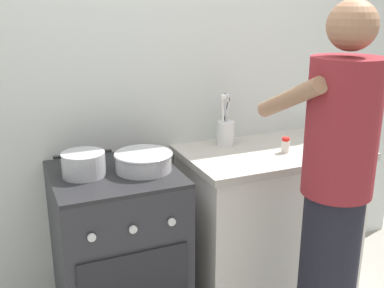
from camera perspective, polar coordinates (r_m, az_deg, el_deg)
The scene contains 8 objects.
back_wall at distance 2.65m, azimuth -0.26°, elevation 7.80°, with size 3.20×0.10×2.50m.
countertop at distance 2.77m, azimuth 9.44°, elevation -9.49°, with size 1.00×0.60×0.90m.
stove_range at distance 2.45m, azimuth -9.14°, elevation -13.34°, with size 0.60×0.62×0.90m.
pot at distance 2.22m, azimuth -13.32°, elevation -2.45°, with size 0.27×0.20×0.11m.
mixing_bowl at distance 2.24m, azimuth -6.05°, elevation -2.07°, with size 0.29×0.29×0.09m.
utensil_crock at distance 2.61m, azimuth 4.20°, elevation 1.83°, with size 0.10×0.10×0.30m.
spice_bottle at distance 2.54m, azimuth 11.54°, elevation -0.15°, with size 0.04×0.04×0.08m.
person at distance 2.10m, azimuth 17.23°, elevation -6.75°, with size 0.41×0.50×1.70m.
Camera 1 is at (-0.82, -1.91, 1.69)m, focal length 42.92 mm.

